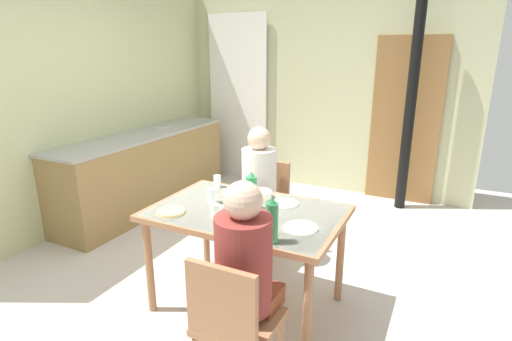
# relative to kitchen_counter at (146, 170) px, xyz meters

# --- Properties ---
(ground_plane) EXTENTS (6.94, 6.94, 0.00)m
(ground_plane) POSITION_rel_kitchen_counter_xyz_m (1.57, -1.01, -0.45)
(ground_plane) COLOR beige
(wall_back) EXTENTS (4.00, 0.10, 2.76)m
(wall_back) POSITION_rel_kitchen_counter_xyz_m (1.57, 1.66, 0.93)
(wall_back) COLOR #C0C396
(wall_back) RESTS_ON ground_plane
(wall_left) EXTENTS (0.10, 4.00, 2.76)m
(wall_left) POSITION_rel_kitchen_counter_xyz_m (-0.33, -0.34, 0.93)
(wall_left) COLOR #C1C893
(wall_left) RESTS_ON ground_plane
(door_wooden) EXTENTS (0.80, 0.05, 2.00)m
(door_wooden) POSITION_rel_kitchen_counter_xyz_m (2.71, 1.58, 0.55)
(door_wooden) COLOR olive
(door_wooden) RESTS_ON ground_plane
(stove_pipe_column) EXTENTS (0.12, 0.12, 2.76)m
(stove_pipe_column) POSITION_rel_kitchen_counter_xyz_m (2.77, 1.31, 0.93)
(stove_pipe_column) COLOR black
(stove_pipe_column) RESTS_ON ground_plane
(curtain_panel) EXTENTS (0.90, 0.03, 2.32)m
(curtain_panel) POSITION_rel_kitchen_counter_xyz_m (0.41, 1.56, 0.71)
(curtain_panel) COLOR white
(curtain_panel) RESTS_ON ground_plane
(kitchen_counter) EXTENTS (0.61, 2.47, 0.91)m
(kitchen_counter) POSITION_rel_kitchen_counter_xyz_m (0.00, 0.00, 0.00)
(kitchen_counter) COLOR olive
(kitchen_counter) RESTS_ON ground_plane
(dining_table) EXTENTS (1.32, 0.87, 0.76)m
(dining_table) POSITION_rel_kitchen_counter_xyz_m (2.01, -1.24, 0.23)
(dining_table) COLOR #A36E49
(dining_table) RESTS_ON ground_plane
(chair_near_diner) EXTENTS (0.40, 0.40, 0.87)m
(chair_near_diner) POSITION_rel_kitchen_counter_xyz_m (2.35, -2.02, 0.05)
(chair_near_diner) COLOR #A36E49
(chair_near_diner) RESTS_ON ground_plane
(chair_far_diner) EXTENTS (0.40, 0.40, 0.87)m
(chair_far_diner) POSITION_rel_kitchen_counter_xyz_m (1.79, -0.45, 0.05)
(chair_far_diner) COLOR #A36E49
(chair_far_diner) RESTS_ON ground_plane
(person_near_diner) EXTENTS (0.30, 0.37, 0.77)m
(person_near_diner) POSITION_rel_kitchen_counter_xyz_m (2.35, -1.89, 0.33)
(person_near_diner) COLOR brown
(person_near_diner) RESTS_ON ground_plane
(person_far_diner) EXTENTS (0.30, 0.37, 0.77)m
(person_far_diner) POSITION_rel_kitchen_counter_xyz_m (1.79, -0.58, 0.33)
(person_far_diner) COLOR silver
(person_far_diner) RESTS_ON ground_plane
(water_bottle_green_near) EXTENTS (0.08, 0.08, 0.27)m
(water_bottle_green_near) POSITION_rel_kitchen_counter_xyz_m (2.03, -1.20, 0.44)
(water_bottle_green_near) COLOR #2E9752
(water_bottle_green_near) RESTS_ON dining_table
(water_bottle_green_far) EXTENTS (0.08, 0.08, 0.28)m
(water_bottle_green_far) POSITION_rel_kitchen_counter_xyz_m (2.37, -1.60, 0.44)
(water_bottle_green_far) COLOR #2B7946
(water_bottle_green_far) RESTS_ON dining_table
(serving_bowl_center) EXTENTS (0.17, 0.17, 0.05)m
(serving_bowl_center) POSITION_rel_kitchen_counter_xyz_m (1.99, -0.97, 0.34)
(serving_bowl_center) COLOR silver
(serving_bowl_center) RESTS_ON dining_table
(dinner_plate_near_left) EXTENTS (0.20, 0.20, 0.01)m
(dinner_plate_near_left) POSITION_rel_kitchen_counter_xyz_m (2.18, -1.52, 0.32)
(dinner_plate_near_left) COLOR white
(dinner_plate_near_left) RESTS_ON dining_table
(dinner_plate_near_right) EXTENTS (0.22, 0.22, 0.01)m
(dinner_plate_near_right) POSITION_rel_kitchen_counter_xyz_m (2.46, -1.35, 0.32)
(dinner_plate_near_right) COLOR white
(dinner_plate_near_right) RESTS_ON dining_table
(dinner_plate_far_center) EXTENTS (0.19, 0.19, 0.01)m
(dinner_plate_far_center) POSITION_rel_kitchen_counter_xyz_m (2.21, -1.01, 0.32)
(dinner_plate_far_center) COLOR white
(dinner_plate_far_center) RESTS_ON dining_table
(drinking_glass_by_near_diner) EXTENTS (0.06, 0.06, 0.10)m
(drinking_glass_by_near_diner) POSITION_rel_kitchen_counter_xyz_m (1.57, -0.90, 0.36)
(drinking_glass_by_near_diner) COLOR silver
(drinking_glass_by_near_diner) RESTS_ON dining_table
(drinking_glass_by_far_diner) EXTENTS (0.06, 0.06, 0.09)m
(drinking_glass_by_far_diner) POSITION_rel_kitchen_counter_xyz_m (1.88, -1.43, 0.35)
(drinking_glass_by_far_diner) COLOR silver
(drinking_glass_by_far_diner) RESTS_ON dining_table
(drinking_glass_spare_center) EXTENTS (0.06, 0.06, 0.11)m
(drinking_glass_spare_center) POSITION_rel_kitchen_counter_xyz_m (1.72, -1.22, 0.36)
(drinking_glass_spare_center) COLOR silver
(drinking_glass_spare_center) RESTS_ON dining_table
(bread_plate_sliced) EXTENTS (0.19, 0.19, 0.02)m
(bread_plate_sliced) POSITION_rel_kitchen_counter_xyz_m (1.57, -1.51, 0.32)
(bread_plate_sliced) COLOR #DBB77A
(bread_plate_sliced) RESTS_ON dining_table
(cutlery_knife_near) EXTENTS (0.13, 0.09, 0.00)m
(cutlery_knife_near) POSITION_rel_kitchen_counter_xyz_m (1.86, -1.23, 0.31)
(cutlery_knife_near) COLOR silver
(cutlery_knife_near) RESTS_ON dining_table
(cutlery_fork_near) EXTENTS (0.15, 0.03, 0.00)m
(cutlery_fork_near) POSITION_rel_kitchen_counter_xyz_m (1.77, -0.92, 0.31)
(cutlery_fork_near) COLOR silver
(cutlery_fork_near) RESTS_ON dining_table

